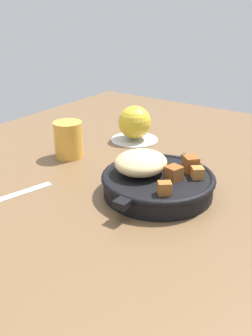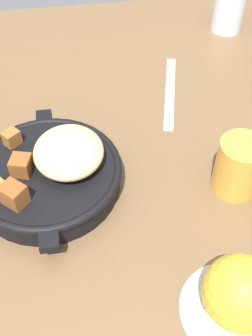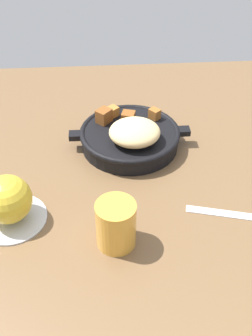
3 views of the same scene
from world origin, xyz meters
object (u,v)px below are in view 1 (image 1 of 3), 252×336
at_px(cast_iron_skillet, 156,179).
at_px(juice_glass_amber, 69,140).
at_px(butter_knife, 0,199).
at_px(red_apple, 135,122).

bearing_deg(cast_iron_skillet, juice_glass_amber, 80.29).
bearing_deg(butter_knife, cast_iron_skillet, -34.76).
bearing_deg(juice_glass_amber, red_apple, -19.50).
distance_m(butter_knife, juice_glass_amber, 0.24).
bearing_deg(red_apple, butter_knife, 176.65).
height_order(cast_iron_skillet, red_apple, red_apple).
distance_m(cast_iron_skillet, juice_glass_amber, 0.26).
xyz_separation_m(cast_iron_skillet, butter_knife, (-0.19, 0.22, -0.03)).
bearing_deg(butter_knife, juice_glass_amber, 24.45).
relative_size(cast_iron_skillet, butter_knife, 1.22).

